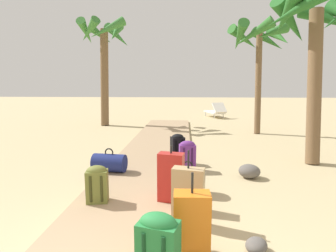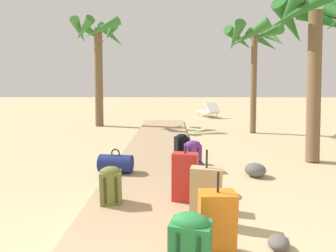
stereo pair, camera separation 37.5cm
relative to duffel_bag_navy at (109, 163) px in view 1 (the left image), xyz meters
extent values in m
plane|color=tan|center=(0.69, 0.94, -0.25)|extent=(60.00, 60.00, 0.00)
cube|color=tan|center=(0.69, 2.00, -0.21)|extent=(1.67, 10.67, 0.08)
cylinder|color=navy|center=(0.00, 0.00, 0.00)|extent=(0.63, 0.39, 0.33)
torus|color=black|center=(0.00, 0.00, 0.19)|extent=(0.17, 0.04, 0.16)
cylinder|color=slate|center=(1.43, -0.73, 0.00)|extent=(0.56, 0.40, 0.32)
torus|color=black|center=(1.43, -0.73, 0.19)|extent=(0.17, 0.05, 0.16)
cube|color=black|center=(1.23, 0.86, 0.08)|extent=(0.33, 0.30, 0.49)
ellipsoid|color=black|center=(1.23, 0.86, 0.33)|extent=(0.31, 0.29, 0.13)
cylinder|color=black|center=(1.20, 0.73, 0.08)|extent=(0.05, 0.05, 0.39)
cylinder|color=black|center=(1.33, 0.78, 0.08)|extent=(0.05, 0.05, 0.39)
cube|color=tan|center=(1.42, -1.68, 0.14)|extent=(0.40, 0.24, 0.62)
cylinder|color=black|center=(1.42, -1.68, 0.56)|extent=(0.02, 0.02, 0.22)
cube|color=olive|center=(0.20, -1.30, 0.05)|extent=(0.31, 0.25, 0.44)
ellipsoid|color=olive|center=(0.20, -1.30, 0.27)|extent=(0.30, 0.24, 0.14)
cylinder|color=#333516|center=(0.14, -1.41, 0.05)|extent=(0.04, 0.04, 0.35)
cylinder|color=#333516|center=(0.28, -1.39, 0.05)|extent=(0.04, 0.04, 0.35)
cube|color=orange|center=(1.45, -2.29, 0.12)|extent=(0.36, 0.23, 0.56)
cylinder|color=black|center=(1.45, -2.29, 0.50)|extent=(0.02, 0.02, 0.20)
cube|color=#6B2D84|center=(1.43, 0.41, 0.05)|extent=(0.34, 0.25, 0.43)
ellipsoid|color=#6B2D84|center=(1.43, 0.41, 0.27)|extent=(0.32, 0.24, 0.16)
cylinder|color=#351642|center=(1.37, 0.30, 0.05)|extent=(0.04, 0.04, 0.35)
cylinder|color=#351642|center=(1.52, 0.32, 0.05)|extent=(0.04, 0.04, 0.35)
cube|color=#237538|center=(1.17, -2.68, 0.06)|extent=(0.38, 0.30, 0.46)
ellipsoid|color=#237538|center=(1.17, -2.68, 0.30)|extent=(0.36, 0.29, 0.17)
cube|color=red|center=(1.19, -1.20, 0.17)|extent=(0.37, 0.24, 0.67)
cylinder|color=black|center=(1.19, -1.20, 0.56)|extent=(0.02, 0.02, 0.11)
cylinder|color=brown|center=(3.84, 4.75, 1.44)|extent=(0.20, 0.51, 3.38)
cone|color=#2D6B28|center=(4.48, 4.87, 2.99)|extent=(0.59, 1.36, 0.90)
cone|color=#2D6B28|center=(4.22, 5.26, 2.95)|extent=(1.21, 1.03, 1.00)
cone|color=#2D6B28|center=(3.42, 5.30, 3.01)|extent=(1.35, 1.15, 0.87)
cone|color=#2D6B28|center=(3.15, 4.74, 2.98)|extent=(0.39, 1.40, 0.97)
cone|color=#2D6B28|center=(3.48, 4.20, 2.98)|extent=(1.31, 1.03, 0.93)
cone|color=#2D6B28|center=(4.07, 4.26, 3.02)|extent=(1.19, 0.80, 0.71)
cylinder|color=brown|center=(4.08, 1.19, 1.36)|extent=(0.28, 0.63, 3.23)
cone|color=#236023|center=(4.48, 1.67, 2.83)|extent=(1.22, 1.09, 0.89)
cone|color=#236023|center=(3.69, 1.69, 2.79)|extent=(1.20, 1.05, 1.03)
cone|color=#236023|center=(3.43, 1.20, 2.85)|extent=(0.39, 1.34, 0.85)
cone|color=#236023|center=(3.56, 0.59, 2.86)|extent=(1.44, 1.33, 0.91)
cylinder|color=brown|center=(-1.90, 6.31, 1.69)|extent=(0.32, 0.65, 3.88)
cone|color=#387A33|center=(-1.37, 6.23, 3.42)|extent=(0.51, 1.11, 0.93)
cone|color=#387A33|center=(-1.48, 6.93, 3.43)|extent=(1.38, 1.10, 1.19)
cone|color=#387A33|center=(-2.14, 6.75, 3.44)|extent=(1.08, 0.80, 0.87)
cone|color=#387A33|center=(-2.57, 6.30, 3.47)|extent=(0.37, 1.36, 0.97)
cone|color=#387A33|center=(-2.30, 5.85, 3.45)|extent=(1.15, 1.07, 0.95)
cone|color=#387A33|center=(-1.54, 5.69, 3.47)|extent=(1.42, 1.03, 1.00)
cube|color=white|center=(2.87, 9.32, 0.01)|extent=(1.01, 1.52, 0.08)
cube|color=white|center=(3.06, 8.75, 0.29)|extent=(0.73, 0.68, 0.47)
cylinder|color=silver|center=(2.47, 9.77, -0.14)|extent=(0.04, 0.04, 0.22)
cylinder|color=silver|center=(2.92, 9.92, -0.14)|extent=(0.04, 0.04, 0.22)
cylinder|color=silver|center=(2.82, 8.71, -0.14)|extent=(0.04, 0.04, 0.22)
cylinder|color=silver|center=(3.27, 8.86, -0.14)|extent=(0.04, 0.04, 0.22)
ellipsoid|color=#5B5651|center=(2.10, -2.20, -0.18)|extent=(0.31, 0.33, 0.14)
ellipsoid|color=#5B5651|center=(2.54, 0.04, -0.12)|extent=(0.48, 0.46, 0.25)
camera|label=1|loc=(1.38, -4.78, 1.42)|focal=29.27mm
camera|label=2|loc=(1.00, -4.79, 1.42)|focal=29.27mm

